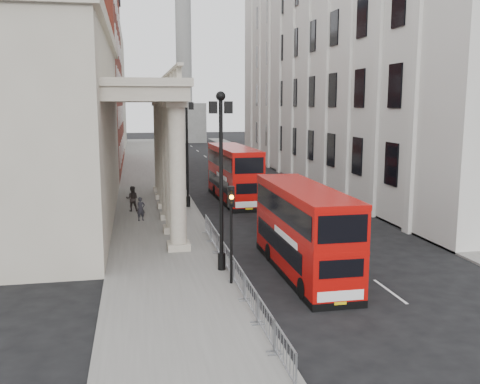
{
  "coord_description": "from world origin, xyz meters",
  "views": [
    {
      "loc": [
        -4.48,
        -20.08,
        7.89
      ],
      "look_at": [
        1.34,
        9.31,
        2.92
      ],
      "focal_mm": 40.0,
      "sensor_mm": 36.0,
      "label": 1
    }
  ],
  "objects_px": {
    "lamp_post_south": "(221,169)",
    "lamp_post_mid": "(187,144)",
    "traffic_light": "(231,217)",
    "bus_far": "(234,173)",
    "pedestrian_c": "(177,203)",
    "pedestrian_a": "(141,209)",
    "monument_column": "(184,64)",
    "bus_near": "(303,229)",
    "pedestrian_b": "(132,199)",
    "lamp_post_north": "(172,133)"
  },
  "relations": [
    {
      "from": "monument_column",
      "to": "lamp_post_south",
      "type": "height_order",
      "value": "monument_column"
    },
    {
      "from": "traffic_light",
      "to": "bus_near",
      "type": "xyz_separation_m",
      "value": [
        3.63,
        1.15,
        -0.96
      ]
    },
    {
      "from": "bus_near",
      "to": "pedestrian_b",
      "type": "distance_m",
      "value": 17.79
    },
    {
      "from": "traffic_light",
      "to": "bus_near",
      "type": "height_order",
      "value": "traffic_light"
    },
    {
      "from": "bus_far",
      "to": "pedestrian_b",
      "type": "bearing_deg",
      "value": -159.66
    },
    {
      "from": "lamp_post_north",
      "to": "bus_far",
      "type": "distance_m",
      "value": 14.41
    },
    {
      "from": "lamp_post_south",
      "to": "pedestrian_c",
      "type": "relative_size",
      "value": 5.28
    },
    {
      "from": "bus_far",
      "to": "lamp_post_south",
      "type": "bearing_deg",
      "value": -104.38
    },
    {
      "from": "lamp_post_north",
      "to": "bus_near",
      "type": "xyz_separation_m",
      "value": [
        3.73,
        -32.87,
        -2.77
      ]
    },
    {
      "from": "monument_column",
      "to": "pedestrian_a",
      "type": "distance_m",
      "value": 78.47
    },
    {
      "from": "lamp_post_south",
      "to": "pedestrian_a",
      "type": "distance_m",
      "value": 12.84
    },
    {
      "from": "traffic_light",
      "to": "bus_far",
      "type": "distance_m",
      "value": 20.82
    },
    {
      "from": "pedestrian_a",
      "to": "bus_far",
      "type": "bearing_deg",
      "value": 17.61
    },
    {
      "from": "pedestrian_a",
      "to": "bus_near",
      "type": "bearing_deg",
      "value": -83.72
    },
    {
      "from": "traffic_light",
      "to": "pedestrian_b",
      "type": "bearing_deg",
      "value": 104.0
    },
    {
      "from": "lamp_post_mid",
      "to": "pedestrian_a",
      "type": "xyz_separation_m",
      "value": [
        -3.59,
        -4.34,
        -3.99
      ]
    },
    {
      "from": "monument_column",
      "to": "bus_far",
      "type": "xyz_separation_m",
      "value": [
        -2.59,
        -69.59,
        -13.67
      ]
    },
    {
      "from": "lamp_post_south",
      "to": "traffic_light",
      "type": "relative_size",
      "value": 1.93
    },
    {
      "from": "lamp_post_mid",
      "to": "pedestrian_c",
      "type": "xyz_separation_m",
      "value": [
        -1.02,
        -2.44,
        -4.0
      ]
    },
    {
      "from": "monument_column",
      "to": "pedestrian_b",
      "type": "distance_m",
      "value": 75.24
    },
    {
      "from": "lamp_post_north",
      "to": "pedestrian_a",
      "type": "xyz_separation_m",
      "value": [
        -3.59,
        -20.34,
        -3.99
      ]
    },
    {
      "from": "pedestrian_a",
      "to": "pedestrian_b",
      "type": "distance_m",
      "value": 3.43
    },
    {
      "from": "lamp_post_north",
      "to": "traffic_light",
      "type": "bearing_deg",
      "value": -89.83
    },
    {
      "from": "bus_near",
      "to": "traffic_light",
      "type": "bearing_deg",
      "value": -162.42
    },
    {
      "from": "bus_near",
      "to": "pedestrian_a",
      "type": "xyz_separation_m",
      "value": [
        -7.31,
        12.53,
        -1.23
      ]
    },
    {
      "from": "lamp_post_mid",
      "to": "pedestrian_c",
      "type": "distance_m",
      "value": 4.8
    },
    {
      "from": "lamp_post_north",
      "to": "bus_near",
      "type": "distance_m",
      "value": 33.19
    },
    {
      "from": "lamp_post_south",
      "to": "pedestrian_b",
      "type": "distance_m",
      "value": 16.08
    },
    {
      "from": "monument_column",
      "to": "pedestrian_b",
      "type": "height_order",
      "value": "monument_column"
    },
    {
      "from": "pedestrian_a",
      "to": "pedestrian_b",
      "type": "relative_size",
      "value": 0.86
    },
    {
      "from": "bus_far",
      "to": "traffic_light",
      "type": "bearing_deg",
      "value": -102.93
    },
    {
      "from": "lamp_post_south",
      "to": "traffic_light",
      "type": "xyz_separation_m",
      "value": [
        0.1,
        -2.02,
        -1.8
      ]
    },
    {
      "from": "lamp_post_south",
      "to": "lamp_post_mid",
      "type": "relative_size",
      "value": 1.0
    },
    {
      "from": "traffic_light",
      "to": "pedestrian_b",
      "type": "distance_m",
      "value": 17.7
    },
    {
      "from": "traffic_light",
      "to": "bus_far",
      "type": "xyz_separation_m",
      "value": [
        3.91,
        20.43,
        -0.79
      ]
    },
    {
      "from": "lamp_post_north",
      "to": "bus_near",
      "type": "bearing_deg",
      "value": -83.53
    },
    {
      "from": "pedestrian_b",
      "to": "traffic_light",
      "type": "bearing_deg",
      "value": 110.42
    },
    {
      "from": "pedestrian_c",
      "to": "traffic_light",
      "type": "bearing_deg",
      "value": -94.88
    },
    {
      "from": "pedestrian_a",
      "to": "pedestrian_c",
      "type": "relative_size",
      "value": 1.01
    },
    {
      "from": "monument_column",
      "to": "lamp_post_south",
      "type": "relative_size",
      "value": 6.51
    },
    {
      "from": "lamp_post_south",
      "to": "lamp_post_north",
      "type": "xyz_separation_m",
      "value": [
        0.0,
        32.0,
        0.0
      ]
    },
    {
      "from": "bus_near",
      "to": "pedestrian_c",
      "type": "bearing_deg",
      "value": 108.2
    },
    {
      "from": "bus_near",
      "to": "bus_far",
      "type": "distance_m",
      "value": 19.28
    },
    {
      "from": "pedestrian_a",
      "to": "pedestrian_c",
      "type": "height_order",
      "value": "pedestrian_a"
    },
    {
      "from": "monument_column",
      "to": "traffic_light",
      "type": "height_order",
      "value": "monument_column"
    },
    {
      "from": "lamp_post_mid",
      "to": "traffic_light",
      "type": "bearing_deg",
      "value": -89.68
    },
    {
      "from": "lamp_post_north",
      "to": "pedestrian_c",
      "type": "height_order",
      "value": "lamp_post_north"
    },
    {
      "from": "lamp_post_south",
      "to": "lamp_post_mid",
      "type": "height_order",
      "value": "same"
    },
    {
      "from": "lamp_post_mid",
      "to": "pedestrian_b",
      "type": "height_order",
      "value": "lamp_post_mid"
    },
    {
      "from": "bus_far",
      "to": "pedestrian_c",
      "type": "distance_m",
      "value": 7.13
    }
  ]
}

